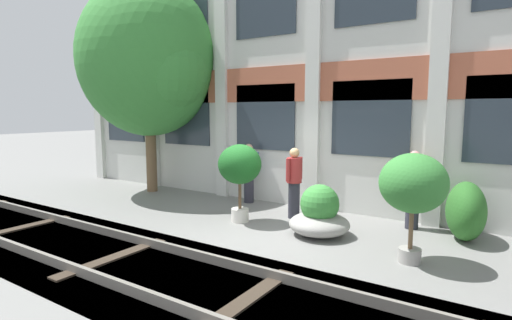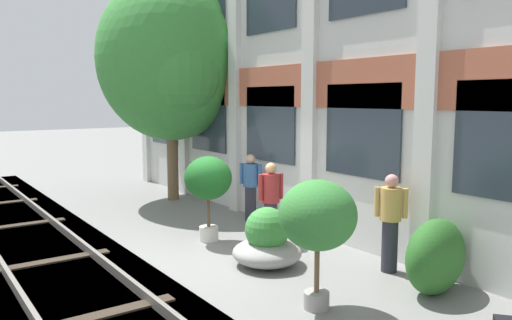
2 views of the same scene
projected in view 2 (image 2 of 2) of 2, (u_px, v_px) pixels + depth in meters
ground_plane at (210, 255)px, 9.09m from camera, size 80.00×80.00×0.00m
apartment_facade at (321, 23)px, 10.10m from camera, size 17.04×0.64×8.77m
rail_tracks at (69, 292)px, 7.67m from camera, size 24.68×2.80×0.43m
broadleaf_tree at (171, 62)px, 13.63m from camera, size 4.18×3.98×6.17m
potted_plant_wide_bowl at (267, 243)px, 8.48m from camera, size 1.19×1.19×1.00m
potted_plant_tall_urn at (208, 181)px, 9.84m from camera, size 0.94×0.94×1.71m
potted_plant_terracotta_small at (318, 217)px, 6.62m from camera, size 1.05×1.05×1.77m
resident_by_doorway at (390, 220)px, 8.11m from camera, size 0.44×0.35×1.62m
resident_watching_tracks at (271, 200)px, 9.72m from camera, size 0.34×0.52×1.60m
resident_near_plants at (251, 185)px, 11.53m from camera, size 0.45×0.34×1.56m
topiary_hedge at (436, 256)px, 7.24m from camera, size 0.93×1.40×1.10m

